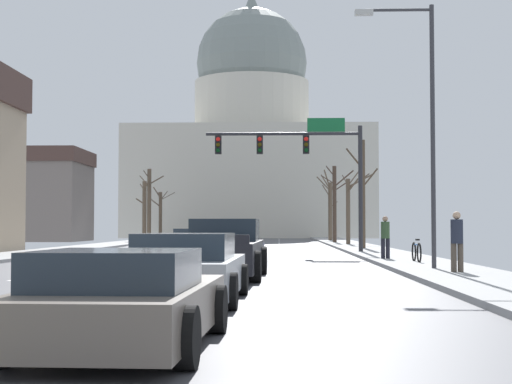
{
  "coord_description": "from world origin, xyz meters",
  "views": [
    {
      "loc": [
        3.5,
        -24.35,
        1.43
      ],
      "look_at": [
        2.0,
        26.27,
        3.62
      ],
      "focal_mm": 54.63,
      "sensor_mm": 36.0,
      "label": 1
    }
  ],
  "objects_px": {
    "sedan_near_01": "(236,249)",
    "pedestrian_01": "(385,235)",
    "street_lamp_right": "(422,111)",
    "pickup_truck_near_02": "(223,251)",
    "sedan_oncoming_00": "(189,240)",
    "signal_gantry": "(304,155)",
    "sedan_oncoming_02": "(220,235)",
    "sedan_near_04": "(122,302)",
    "sedan_near_03": "(187,270)",
    "sedan_near_00": "(235,246)",
    "sedan_oncoming_01": "(207,237)",
    "bicycle_parked": "(416,252)",
    "pedestrian_00": "(457,238)"
  },
  "relations": [
    {
      "from": "sedan_near_00",
      "to": "sedan_near_03",
      "type": "distance_m",
      "value": 19.85
    },
    {
      "from": "sedan_near_04",
      "to": "bicycle_parked",
      "type": "distance_m",
      "value": 20.2
    },
    {
      "from": "street_lamp_right",
      "to": "pickup_truck_near_02",
      "type": "relative_size",
      "value": 1.41
    },
    {
      "from": "sedan_near_01",
      "to": "bicycle_parked",
      "type": "xyz_separation_m",
      "value": [
        6.48,
        -0.23,
        -0.09
      ]
    },
    {
      "from": "signal_gantry",
      "to": "sedan_oncoming_02",
      "type": "relative_size",
      "value": 1.8
    },
    {
      "from": "sedan_oncoming_00",
      "to": "sedan_near_01",
      "type": "bearing_deg",
      "value": -78.01
    },
    {
      "from": "pedestrian_01",
      "to": "bicycle_parked",
      "type": "xyz_separation_m",
      "value": [
        0.75,
        -2.63,
        -0.57
      ]
    },
    {
      "from": "sedan_oncoming_00",
      "to": "bicycle_parked",
      "type": "distance_m",
      "value": 20.93
    },
    {
      "from": "sedan_near_03",
      "to": "sedan_oncoming_00",
      "type": "xyz_separation_m",
      "value": [
        -3.66,
        31.71,
        -0.02
      ]
    },
    {
      "from": "sedan_near_00",
      "to": "sedan_near_03",
      "type": "height_order",
      "value": "sedan_near_03"
    },
    {
      "from": "street_lamp_right",
      "to": "pickup_truck_near_02",
      "type": "xyz_separation_m",
      "value": [
        -5.92,
        -2.38,
        -4.2
      ]
    },
    {
      "from": "pickup_truck_near_02",
      "to": "street_lamp_right",
      "type": "bearing_deg",
      "value": 21.86
    },
    {
      "from": "sedan_near_01",
      "to": "sedan_oncoming_01",
      "type": "relative_size",
      "value": 0.92
    },
    {
      "from": "signal_gantry",
      "to": "pedestrian_01",
      "type": "distance_m",
      "value": 9.82
    },
    {
      "from": "street_lamp_right",
      "to": "bicycle_parked",
      "type": "distance_m",
      "value": 6.16
    },
    {
      "from": "bicycle_parked",
      "to": "sedan_near_00",
      "type": "bearing_deg",
      "value": 137.06
    },
    {
      "from": "sedan_near_00",
      "to": "sedan_oncoming_01",
      "type": "xyz_separation_m",
      "value": [
        -3.49,
        24.03,
        0.05
      ]
    },
    {
      "from": "pickup_truck_near_02",
      "to": "sedan_near_04",
      "type": "bearing_deg",
      "value": -91.27
    },
    {
      "from": "sedan_oncoming_00",
      "to": "sedan_near_03",
      "type": "bearing_deg",
      "value": -83.41
    },
    {
      "from": "sedan_near_03",
      "to": "sedan_near_04",
      "type": "relative_size",
      "value": 1.07
    },
    {
      "from": "sedan_near_01",
      "to": "sedan_oncoming_00",
      "type": "relative_size",
      "value": 1.02
    },
    {
      "from": "pickup_truck_near_02",
      "to": "sedan_near_04",
      "type": "relative_size",
      "value": 1.32
    },
    {
      "from": "street_lamp_right",
      "to": "pickup_truck_near_02",
      "type": "bearing_deg",
      "value": -158.14
    },
    {
      "from": "pickup_truck_near_02",
      "to": "pedestrian_00",
      "type": "bearing_deg",
      "value": 3.87
    },
    {
      "from": "sedan_near_00",
      "to": "bicycle_parked",
      "type": "bearing_deg",
      "value": -42.94
    },
    {
      "from": "sedan_oncoming_01",
      "to": "street_lamp_right",
      "type": "bearing_deg",
      "value": -74.2
    },
    {
      "from": "sedan_near_03",
      "to": "sedan_oncoming_00",
      "type": "relative_size",
      "value": 1.1
    },
    {
      "from": "sedan_oncoming_00",
      "to": "sedan_oncoming_02",
      "type": "distance_m",
      "value": 24.0
    },
    {
      "from": "sedan_oncoming_01",
      "to": "signal_gantry",
      "type": "bearing_deg",
      "value": -70.85
    },
    {
      "from": "bicycle_parked",
      "to": "sedan_near_01",
      "type": "bearing_deg",
      "value": 177.94
    },
    {
      "from": "sedan_oncoming_02",
      "to": "sedan_oncoming_01",
      "type": "bearing_deg",
      "value": -90.55
    },
    {
      "from": "sedan_near_04",
      "to": "pedestrian_00",
      "type": "bearing_deg",
      "value": 62.24
    },
    {
      "from": "bicycle_parked",
      "to": "signal_gantry",
      "type": "bearing_deg",
      "value": 108.11
    },
    {
      "from": "street_lamp_right",
      "to": "sedan_oncoming_01",
      "type": "relative_size",
      "value": 1.72
    },
    {
      "from": "sedan_near_00",
      "to": "pedestrian_00",
      "type": "bearing_deg",
      "value": -61.25
    },
    {
      "from": "sedan_near_00",
      "to": "sedan_oncoming_01",
      "type": "distance_m",
      "value": 24.28
    },
    {
      "from": "street_lamp_right",
      "to": "sedan_near_01",
      "type": "bearing_deg",
      "value": 143.05
    },
    {
      "from": "sedan_oncoming_02",
      "to": "bicycle_parked",
      "type": "relative_size",
      "value": 2.49
    },
    {
      "from": "street_lamp_right",
      "to": "sedan_near_03",
      "type": "relative_size",
      "value": 1.75
    },
    {
      "from": "sedan_near_04",
      "to": "sedan_oncoming_00",
      "type": "xyz_separation_m",
      "value": [
        -3.57,
        37.27,
        0.04
      ]
    },
    {
      "from": "sedan_near_01",
      "to": "pedestrian_01",
      "type": "distance_m",
      "value": 6.23
    },
    {
      "from": "sedan_near_03",
      "to": "pedestrian_00",
      "type": "bearing_deg",
      "value": 47.55
    },
    {
      "from": "sedan_near_03",
      "to": "sedan_oncoming_02",
      "type": "relative_size",
      "value": 1.05
    },
    {
      "from": "sedan_near_03",
      "to": "pedestrian_01",
      "type": "distance_m",
      "value": 17.17
    },
    {
      "from": "street_lamp_right",
      "to": "sedan_near_00",
      "type": "distance_m",
      "value": 13.1
    },
    {
      "from": "pickup_truck_near_02",
      "to": "sedan_oncoming_01",
      "type": "bearing_deg",
      "value": 95.98
    },
    {
      "from": "sedan_oncoming_00",
      "to": "sedan_oncoming_01",
      "type": "xyz_separation_m",
      "value": [
        -0.03,
        12.18,
        0.0
      ]
    },
    {
      "from": "signal_gantry",
      "to": "sedan_near_03",
      "type": "distance_m",
      "value": 25.2
    },
    {
      "from": "signal_gantry",
      "to": "sedan_near_04",
      "type": "distance_m",
      "value": 30.67
    },
    {
      "from": "street_lamp_right",
      "to": "sedan_oncoming_00",
      "type": "height_order",
      "value": "street_lamp_right"
    }
  ]
}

